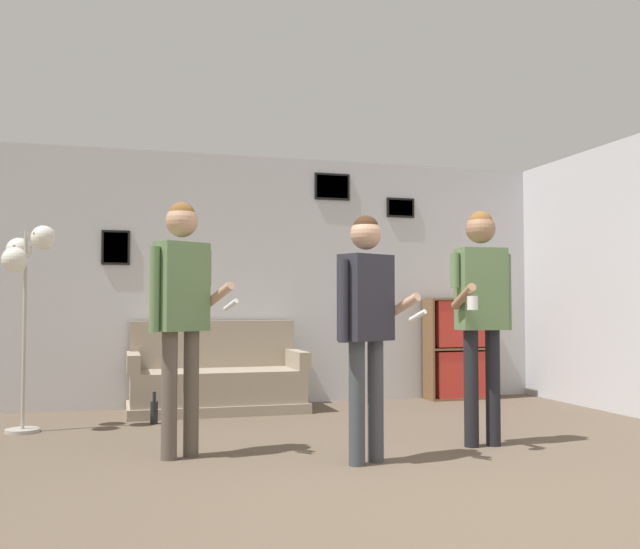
{
  "coord_description": "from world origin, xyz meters",
  "views": [
    {
      "loc": [
        -1.72,
        -3.48,
        1.06
      ],
      "look_at": [
        -0.15,
        2.08,
        1.32
      ],
      "focal_mm": 40.0,
      "sensor_mm": 36.0,
      "label": 1
    }
  ],
  "objects": [
    {
      "name": "ground_plane",
      "position": [
        0.0,
        0.0,
        0.0
      ],
      "size": [
        20.0,
        20.0,
        0.0
      ],
      "primitive_type": "plane",
      "color": "brown"
    },
    {
      "name": "wall_back",
      "position": [
        -0.0,
        4.19,
        1.35
      ],
      "size": [
        8.42,
        0.08,
        2.7
      ],
      "color": "silver",
      "rests_on": "ground_plane"
    },
    {
      "name": "couch",
      "position": [
        -0.76,
        3.77,
        0.3
      ],
      "size": [
        1.76,
        0.8,
        0.91
      ],
      "color": "gray",
      "rests_on": "ground_plane"
    },
    {
      "name": "bookshelf",
      "position": [
        2.05,
        3.97,
        0.57
      ],
      "size": [
        0.82,
        0.3,
        1.15
      ],
      "color": "brown",
      "rests_on": "ground_plane"
    },
    {
      "name": "floor_lamp",
      "position": [
        -2.49,
        3.01,
        1.4
      ],
      "size": [
        0.42,
        0.45,
        1.75
      ],
      "color": "#ADA89E",
      "rests_on": "ground_plane"
    },
    {
      "name": "person_player_foreground_left",
      "position": [
        -1.3,
        1.63,
        1.12
      ],
      "size": [
        0.6,
        0.4,
        1.8
      ],
      "color": "brown",
      "rests_on": "ground_plane"
    },
    {
      "name": "person_player_foreground_center",
      "position": [
        -0.1,
        1.1,
        1.03
      ],
      "size": [
        0.59,
        0.39,
        1.68
      ],
      "color": "#3D4247",
      "rests_on": "ground_plane"
    },
    {
      "name": "person_watcher_holding_cup",
      "position": [
        0.94,
        1.42,
        1.11
      ],
      "size": [
        0.51,
        0.44,
        1.79
      ],
      "color": "black",
      "rests_on": "ground_plane"
    },
    {
      "name": "bottle_on_floor",
      "position": [
        -1.41,
        3.14,
        0.11
      ],
      "size": [
        0.07,
        0.07,
        0.29
      ],
      "color": "black",
      "rests_on": "ground_plane"
    }
  ]
}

